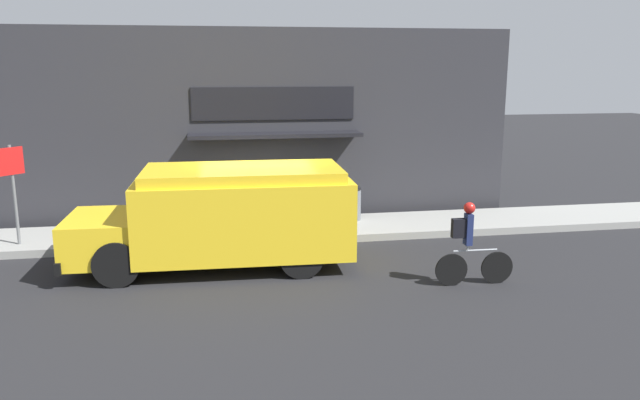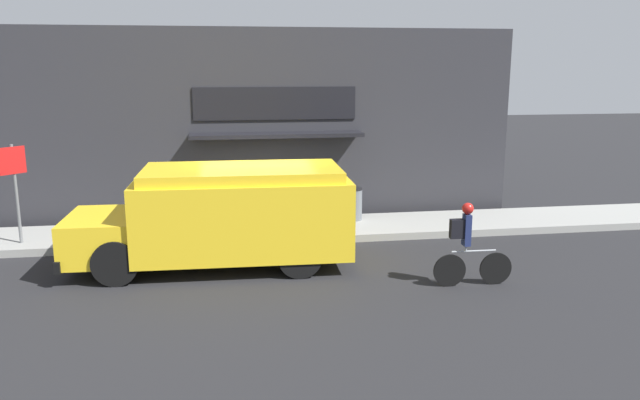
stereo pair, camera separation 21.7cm
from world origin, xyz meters
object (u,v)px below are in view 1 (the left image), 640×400
at_px(school_bus, 226,215).
at_px(cyclist, 469,244).
at_px(stop_sign_post, 12,179).
at_px(trash_bin, 352,204).

height_order(school_bus, cyclist, school_bus).
relative_size(school_bus, stop_sign_post, 2.57).
bearing_deg(school_bus, cyclist, -21.50).
relative_size(stop_sign_post, trash_bin, 2.68).
xyz_separation_m(school_bus, trash_bin, (3.29, 2.76, -0.49)).
bearing_deg(stop_sign_post, cyclist, -22.51).
bearing_deg(trash_bin, school_bus, -139.92).
distance_m(school_bus, stop_sign_post, 4.94).
xyz_separation_m(school_bus, stop_sign_post, (-4.56, 1.82, 0.59)).
xyz_separation_m(school_bus, cyclist, (4.49, -1.93, -0.29)).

